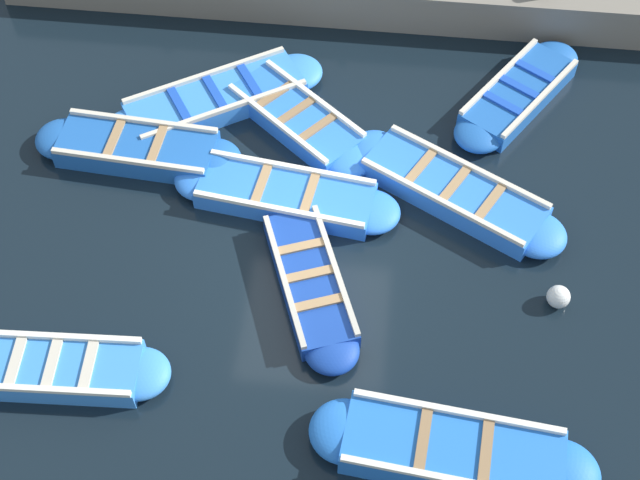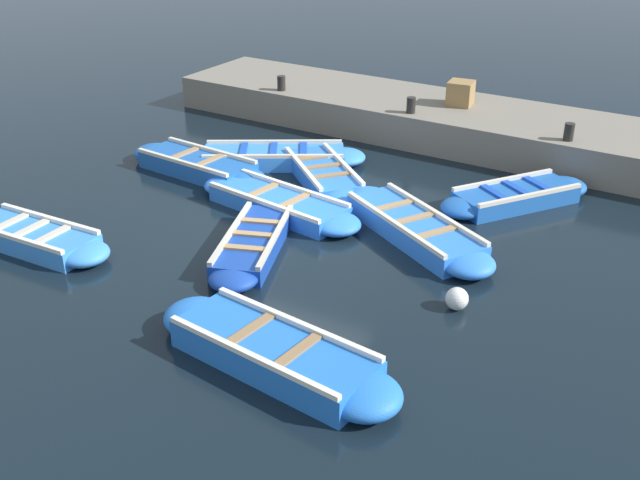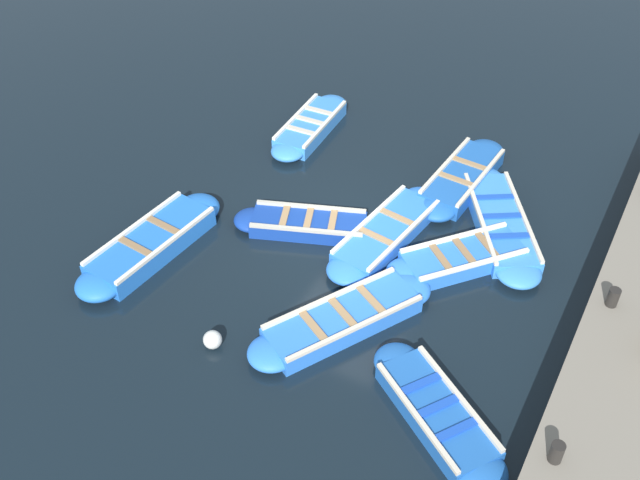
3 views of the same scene
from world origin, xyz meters
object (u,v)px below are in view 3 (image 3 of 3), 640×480
Objects in this scene: boat_tucked at (437,413)px; bollard_mid_south at (557,452)px; boat_centre at (343,320)px; boat_far_corner at (462,178)px; bollard_mid_north at (613,297)px; boat_alongside at (309,225)px; boat_outer_left at (310,127)px; boat_inner_gap at (152,244)px; boat_bow_out at (463,258)px; buoy_orange_near at (213,340)px; boat_near_quay at (387,233)px; boat_stern_in at (500,222)px.

bollard_mid_south is (-1.86, 0.37, 0.79)m from boat_tucked.
boat_far_corner reaches higher than boat_centre.
bollard_mid_north and bollard_mid_south have the same top height.
boat_alongside is at bearing 0.30° from bollard_mid_north.
boat_inner_gap is at bearing 83.41° from boat_outer_left.
bollard_mid_north is at bearing 157.59° from boat_outer_left.
boat_bow_out is 8.65× the size of bollard_mid_north.
boat_far_corner is at bearing -72.61° from boat_tucked.
boat_outer_left is 1.02× the size of boat_tucked.
boat_far_corner is 10.28× the size of buoy_orange_near.
bollard_mid_south is at bearing 168.74° from boat_tucked.
bollard_mid_north is (-4.44, 0.51, 0.80)m from boat_near_quay.
boat_inner_gap reaches higher than boat_alongside.
boat_tucked is (-6.50, 0.97, -0.04)m from boat_inner_gap.
bollard_mid_north reaches higher than boat_stern_in.
boat_inner_gap is (3.92, 2.63, 0.04)m from boat_near_quay.
boat_alongside is 9.14× the size of bollard_mid_north.
boat_inner_gap is at bearing 14.20° from bollard_mid_north.
boat_far_corner reaches higher than boat_outer_left.
boat_centre is at bearing 124.85° from boat_outer_left.
boat_inner_gap is at bearing -30.06° from buoy_orange_near.
boat_centre is 1.17× the size of boat_outer_left.
boat_stern_in is 10.74× the size of bollard_mid_north.
boat_alongside is at bearing 54.14° from boat_far_corner.
boat_tucked reaches higher than boat_near_quay.
boat_inner_gap is at bearing 34.86° from boat_stern_in.
boat_outer_left reaches higher than boat_tucked.
boat_stern_in is (-5.22, 1.25, -0.00)m from boat_outer_left.
boat_near_quay is 0.97× the size of boat_inner_gap.
boat_tucked is at bearing 107.39° from boat_far_corner.
boat_stern_in is 6.44m from buoy_orange_near.
bollard_mid_south reaches higher than boat_centre.
boat_bow_out is 9.03× the size of buoy_orange_near.
buoy_orange_near is (1.77, 1.51, -0.01)m from boat_centre.
boat_inner_gap reaches higher than boat_bow_out.
bollard_mid_south reaches higher than boat_outer_left.
boat_alongside is 1.04× the size of boat_tucked.
boat_tucked is at bearing 133.13° from boat_outer_left.
boat_inner_gap is 10.73× the size of bollard_mid_north.
boat_bow_out reaches higher than boat_stern_in.
bollard_mid_north is 1.04× the size of buoy_orange_near.
boat_inner_gap is 10.73× the size of bollard_mid_south.
boat_tucked is (-2.58, 3.60, 0.01)m from boat_near_quay.
boat_inner_gap reaches higher than boat_outer_left.
boat_bow_out is 0.81× the size of boat_inner_gap.
boat_bow_out is 0.81× the size of boat_stern_in.
bollard_mid_north is (-4.10, -2.05, 0.78)m from boat_centre.
boat_near_quay is 1.14× the size of boat_alongside.
boat_centre is 2.46m from boat_tucked.
boat_inner_gap is 6.57m from boat_tucked.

